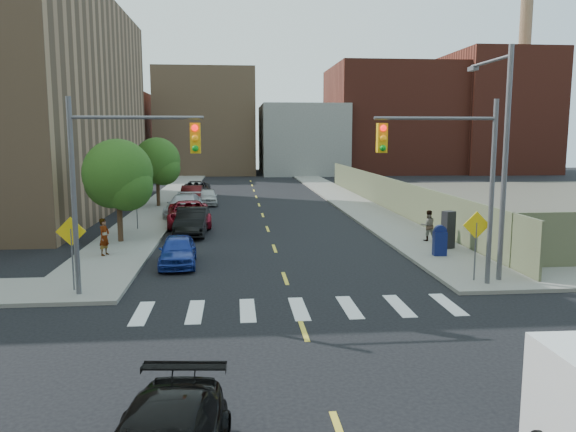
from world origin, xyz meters
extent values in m
plane|color=black|center=(0.00, 0.00, 0.00)|extent=(160.00, 160.00, 0.00)
cube|color=gray|center=(-7.75, 41.50, 0.07)|extent=(3.50, 73.00, 0.15)
cube|color=gray|center=(7.75, 41.50, 0.07)|extent=(3.50, 73.00, 0.15)
cube|color=#5C5D41|center=(9.60, 28.00, 1.25)|extent=(0.12, 44.00, 2.50)
cube|color=#592319|center=(-22.00, 70.00, 6.00)|extent=(14.00, 18.00, 12.00)
cube|color=#8C6B4C|center=(-6.00, 72.00, 7.50)|extent=(14.00, 16.00, 15.00)
cube|color=gray|center=(8.00, 70.00, 5.00)|extent=(12.00, 16.00, 10.00)
cube|color=#592319|center=(22.00, 72.00, 8.00)|extent=(18.00, 18.00, 16.00)
cube|color=#592319|center=(38.00, 70.00, 9.00)|extent=(14.00, 16.00, 18.00)
cylinder|color=#8C6B4C|center=(42.00, 70.00, 14.00)|extent=(1.80, 1.80, 28.00)
cylinder|color=#59595E|center=(-7.50, 6.00, 3.50)|extent=(0.18, 0.18, 7.00)
cylinder|color=#59595E|center=(-5.25, 6.00, 6.30)|extent=(4.50, 0.12, 0.12)
cube|color=#E5A50C|center=(-3.30, 6.00, 5.60)|extent=(0.35, 0.30, 1.05)
cylinder|color=#59595E|center=(7.50, 6.00, 3.50)|extent=(0.18, 0.18, 7.00)
cylinder|color=#59595E|center=(5.25, 6.00, 6.30)|extent=(4.50, 0.12, 0.12)
cube|color=#E5A50C|center=(3.30, 6.00, 5.60)|extent=(0.35, 0.30, 1.05)
cylinder|color=#59595E|center=(8.20, 6.50, 4.50)|extent=(0.20, 0.20, 9.00)
cylinder|color=#59595E|center=(8.20, 8.20, 8.60)|extent=(0.12, 3.50, 0.12)
cube|color=#59595E|center=(8.20, 9.80, 8.50)|extent=(0.25, 0.60, 0.18)
cylinder|color=#59595E|center=(-7.80, 6.50, 1.20)|extent=(0.06, 0.06, 2.40)
cube|color=yellow|center=(-7.80, 6.50, 2.30)|extent=(1.06, 0.04, 1.06)
cylinder|color=#59595E|center=(7.20, 6.50, 1.20)|extent=(0.06, 0.06, 2.40)
cube|color=yellow|center=(7.20, 6.50, 2.30)|extent=(1.06, 0.04, 1.06)
cylinder|color=#59595E|center=(-7.80, 20.00, 1.20)|extent=(0.06, 0.06, 2.40)
cube|color=yellow|center=(-7.80, 20.00, 2.30)|extent=(1.06, 0.04, 1.06)
cylinder|color=#332114|center=(-8.00, 16.00, 1.32)|extent=(0.28, 0.28, 2.64)
sphere|color=#1F4A15|center=(-8.00, 16.00, 3.72)|extent=(3.60, 3.60, 3.60)
sphere|color=#1F4A15|center=(-7.50, 15.70, 3.12)|extent=(2.64, 2.64, 2.64)
sphere|color=#1F4A15|center=(-8.40, 16.40, 3.30)|extent=(2.88, 2.88, 2.88)
cylinder|color=#332114|center=(-8.00, 31.00, 1.32)|extent=(0.28, 0.28, 2.64)
sphere|color=#1F4A15|center=(-8.00, 31.00, 3.72)|extent=(3.60, 3.60, 3.60)
sphere|color=#1F4A15|center=(-7.50, 30.70, 3.12)|extent=(2.64, 2.64, 2.64)
sphere|color=#1F4A15|center=(-8.40, 31.40, 3.30)|extent=(2.88, 2.88, 2.88)
imported|color=navy|center=(-4.50, 10.73, 0.67)|extent=(1.76, 3.99, 1.33)
imported|color=black|center=(-4.43, 18.36, 0.78)|extent=(1.83, 4.79, 1.56)
imported|color=maroon|center=(-4.88, 21.55, 0.79)|extent=(3.14, 5.90, 1.58)
imported|color=#B4B6BC|center=(-5.50, 25.64, 0.79)|extent=(2.70, 5.62, 1.58)
imported|color=#B8B8B8|center=(-4.20, 32.39, 0.67)|extent=(1.75, 4.01, 1.35)
imported|color=#440D0E|center=(-5.50, 32.52, 0.78)|extent=(1.67, 4.74, 1.56)
imported|color=black|center=(-5.50, 37.77, 0.75)|extent=(2.55, 5.44, 1.50)
cube|color=#0E1751|center=(7.49, 10.99, 0.71)|extent=(0.62, 0.49, 1.11)
cylinder|color=#0E1751|center=(7.49, 10.99, 1.29)|extent=(0.59, 0.31, 0.57)
cube|color=black|center=(8.50, 12.59, 1.07)|extent=(0.67, 0.62, 1.85)
imported|color=gray|center=(-8.04, 12.51, 1.02)|extent=(0.61, 0.74, 1.73)
imported|color=gray|center=(8.18, 14.58, 0.96)|extent=(0.80, 0.63, 1.63)
camera|label=1|loc=(-1.96, -13.83, 5.71)|focal=35.00mm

